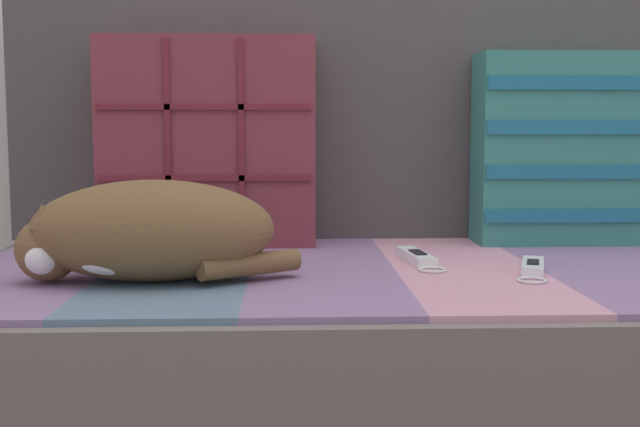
{
  "coord_description": "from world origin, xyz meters",
  "views": [
    {
      "loc": [
        -0.31,
        -1.36,
        0.67
      ],
      "look_at": [
        -0.26,
        0.01,
        0.52
      ],
      "focal_mm": 45.0,
      "sensor_mm": 36.0,
      "label": 1
    }
  ],
  "objects_px": {
    "sleeping_cat": "(144,233)",
    "game_remote_far": "(417,258)",
    "throw_pillow_quilted": "(208,142)",
    "game_remote_near": "(533,268)",
    "throw_pillow_striped": "(565,149)",
    "couch": "(455,374)"
  },
  "relations": [
    {
      "from": "couch",
      "to": "game_remote_near",
      "type": "relative_size",
      "value": 10.03
    },
    {
      "from": "throw_pillow_striped",
      "to": "couch",
      "type": "bearing_deg",
      "value": -138.93
    },
    {
      "from": "sleeping_cat",
      "to": "game_remote_near",
      "type": "distance_m",
      "value": 0.66
    },
    {
      "from": "sleeping_cat",
      "to": "game_remote_far",
      "type": "relative_size",
      "value": 2.2
    },
    {
      "from": "couch",
      "to": "sleeping_cat",
      "type": "relative_size",
      "value": 4.1
    },
    {
      "from": "throw_pillow_quilted",
      "to": "throw_pillow_striped",
      "type": "xyz_separation_m",
      "value": [
        0.76,
        -0.0,
        -0.02
      ]
    },
    {
      "from": "throw_pillow_striped",
      "to": "game_remote_far",
      "type": "height_order",
      "value": "throw_pillow_striped"
    },
    {
      "from": "throw_pillow_quilted",
      "to": "sleeping_cat",
      "type": "height_order",
      "value": "throw_pillow_quilted"
    },
    {
      "from": "sleeping_cat",
      "to": "game_remote_far",
      "type": "height_order",
      "value": "sleeping_cat"
    },
    {
      "from": "couch",
      "to": "throw_pillow_striped",
      "type": "height_order",
      "value": "throw_pillow_striped"
    },
    {
      "from": "throw_pillow_quilted",
      "to": "game_remote_near",
      "type": "bearing_deg",
      "value": -31.37
    },
    {
      "from": "couch",
      "to": "throw_pillow_striped",
      "type": "relative_size",
      "value": 4.65
    },
    {
      "from": "throw_pillow_quilted",
      "to": "sleeping_cat",
      "type": "xyz_separation_m",
      "value": [
        -0.06,
        -0.4,
        -0.14
      ]
    },
    {
      "from": "couch",
      "to": "throw_pillow_quilted",
      "type": "relative_size",
      "value": 4.2
    },
    {
      "from": "game_remote_near",
      "to": "game_remote_far",
      "type": "distance_m",
      "value": 0.22
    },
    {
      "from": "couch",
      "to": "game_remote_near",
      "type": "bearing_deg",
      "value": -47.22
    },
    {
      "from": "couch",
      "to": "game_remote_near",
      "type": "distance_m",
      "value": 0.27
    },
    {
      "from": "sleeping_cat",
      "to": "game_remote_far",
      "type": "xyz_separation_m",
      "value": [
        0.47,
        0.16,
        -0.07
      ]
    },
    {
      "from": "throw_pillow_quilted",
      "to": "game_remote_far",
      "type": "xyz_separation_m",
      "value": [
        0.41,
        -0.24,
        -0.21
      ]
    },
    {
      "from": "game_remote_near",
      "to": "throw_pillow_striped",
      "type": "bearing_deg",
      "value": 64.19
    },
    {
      "from": "game_remote_near",
      "to": "throw_pillow_quilted",
      "type": "bearing_deg",
      "value": 148.63
    },
    {
      "from": "sleeping_cat",
      "to": "game_remote_far",
      "type": "bearing_deg",
      "value": 18.92
    }
  ]
}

